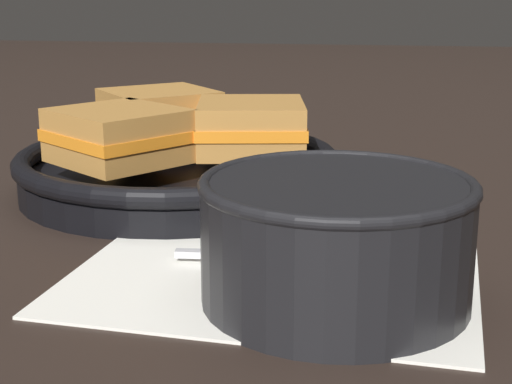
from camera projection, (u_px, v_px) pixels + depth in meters
The scene contains 8 objects.
ground_plane at pixel (249, 271), 0.54m from camera, with size 4.00×4.00×0.00m, color black.
napkin at pixel (276, 270), 0.54m from camera, with size 0.29×0.25×0.00m.
soup_bowl at pixel (336, 234), 0.48m from camera, with size 0.17×0.17×0.08m.
spoon at pixel (330, 257), 0.54m from camera, with size 0.16×0.03×0.01m.
skillet at pixel (178, 170), 0.73m from camera, with size 0.30×0.30×0.04m.
sandwich_near_left at pixel (159, 113), 0.79m from camera, with size 0.14×0.14×0.05m.
sandwich_near_right at pixel (119, 136), 0.67m from camera, with size 0.14×0.14×0.05m.
sandwich_far_left at pixel (251, 127), 0.71m from camera, with size 0.11×0.12×0.05m.
Camera 1 is at (0.09, -0.50, 0.19)m, focal length 55.00 mm.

